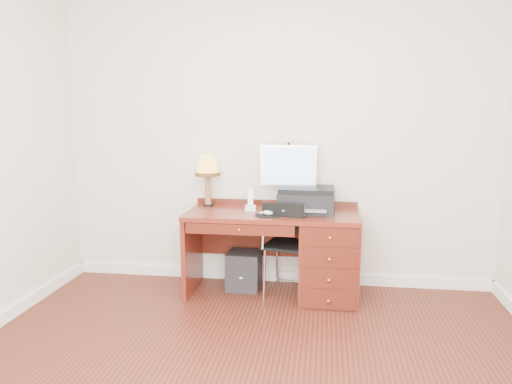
# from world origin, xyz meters

# --- Properties ---
(ground) EXTENTS (4.00, 4.00, 0.00)m
(ground) POSITION_xyz_m (0.00, 0.00, 0.00)
(ground) COLOR #3C150D
(ground) RESTS_ON ground
(room_shell) EXTENTS (4.00, 4.00, 4.00)m
(room_shell) POSITION_xyz_m (0.00, 0.63, 0.05)
(room_shell) COLOR silver
(room_shell) RESTS_ON ground
(desk) EXTENTS (1.50, 0.67, 0.75)m
(desk) POSITION_xyz_m (0.32, 1.40, 0.41)
(desk) COLOR maroon
(desk) RESTS_ON ground
(monitor) EXTENTS (0.50, 0.17, 0.57)m
(monitor) POSITION_xyz_m (0.12, 1.58, 1.11)
(monitor) COLOR silver
(monitor) RESTS_ON desk
(keyboard) EXTENTS (0.40, 0.22, 0.01)m
(keyboard) POSITION_xyz_m (0.10, 1.28, 0.76)
(keyboard) COLOR white
(keyboard) RESTS_ON desk
(mouse_pad) EXTENTS (0.23, 0.23, 0.05)m
(mouse_pad) POSITION_xyz_m (-0.02, 1.25, 0.76)
(mouse_pad) COLOR black
(mouse_pad) RESTS_ON desk
(printer) EXTENTS (0.50, 0.40, 0.22)m
(printer) POSITION_xyz_m (0.29, 1.47, 0.86)
(printer) COLOR black
(printer) RESTS_ON desk
(leg_lamp) EXTENTS (0.23, 0.23, 0.48)m
(leg_lamp) POSITION_xyz_m (-0.62, 1.59, 1.10)
(leg_lamp) COLOR black
(leg_lamp) RESTS_ON desk
(phone) EXTENTS (0.10, 0.10, 0.20)m
(phone) POSITION_xyz_m (-0.20, 1.45, 0.81)
(phone) COLOR white
(phone) RESTS_ON desk
(pen_cup) EXTENTS (0.09, 0.09, 0.11)m
(pen_cup) POSITION_xyz_m (0.34, 1.56, 0.80)
(pen_cup) COLOR black
(pen_cup) RESTS_ON desk
(chair) EXTENTS (0.49, 0.49, 0.86)m
(chair) POSITION_xyz_m (0.15, 1.34, 0.52)
(chair) COLOR black
(chair) RESTS_ON ground
(equipment_box) EXTENTS (0.31, 0.31, 0.35)m
(equipment_box) POSITION_xyz_m (-0.27, 1.50, 0.17)
(equipment_box) COLOR black
(equipment_box) RESTS_ON ground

